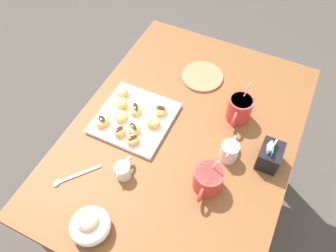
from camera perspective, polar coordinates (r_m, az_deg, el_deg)
The scene contains 27 objects.
ground_plane at distance 1.85m, azimuth 1.73°, elevation -14.49°, with size 8.00×8.00×0.00m, color #423D38.
dining_table at distance 1.30m, azimuth 2.39°, elevation -4.65°, with size 1.07×0.78×0.75m.
pastry_plate_square at distance 1.21m, azimuth -5.80°, elevation 1.35°, with size 0.26×0.26×0.02m, color white.
coffee_mug_red_left at distance 1.21m, azimuth 12.30°, elevation 2.99°, with size 0.13×0.09×0.15m.
coffee_mug_red_right at distance 1.04m, azimuth 6.98°, elevation -9.11°, with size 0.13×0.09×0.13m.
cream_pitcher_white at distance 1.11m, azimuth 10.64°, elevation -4.24°, with size 0.10×0.06×0.07m.
sugar_caddy at distance 1.13m, azimuth 17.28°, elevation -4.94°, with size 0.09×0.07×0.11m.
ice_cream_bowl at distance 1.01m, azimuth -13.45°, elevation -16.37°, with size 0.12×0.12×0.09m.
chocolate_sauce_pitcher at distance 1.08m, azimuth -7.85°, elevation -7.59°, with size 0.09×0.05×0.06m.
saucer_coral_left at distance 1.36m, azimuth 5.97°, elevation 8.56°, with size 0.17×0.17×0.01m, color #E5704C.
loose_spoon_near_saucer at distance 1.13m, azimuth -16.46°, elevation -8.54°, with size 0.13×0.11×0.01m.
beignet_0 at distance 1.20m, azimuth -1.30°, elevation 2.71°, with size 0.05×0.05×0.03m, color #E5B260.
chocolate_drizzle_0 at distance 1.19m, azimuth -1.31°, elevation 3.19°, with size 0.03×0.02×0.01m, color black.
beignet_1 at distance 1.19m, azimuth -11.30°, elevation 0.74°, with size 0.04×0.06×0.03m, color #E5B260.
chocolate_drizzle_1 at distance 1.18m, azimuth -11.44°, elevation 1.26°, with size 0.03×0.02×0.01m, color black.
beignet_2 at distance 1.27m, azimuth -7.90°, elevation 5.89°, with size 0.05×0.05×0.03m, color #E5B260.
beignet_3 at distance 1.20m, azimuth -8.21°, elevation 1.72°, with size 0.05×0.05×0.03m, color #E5B260.
beignet_4 at distance 1.16m, azimuth -5.99°, elevation -0.52°, with size 0.05×0.04×0.03m, color #E5B260.
chocolate_drizzle_4 at distance 1.14m, azimuth -6.07°, elevation -0.01°, with size 0.04×0.02×0.01m, color black.
beignet_5 at distance 1.21m, azimuth -5.68°, elevation 2.78°, with size 0.05×0.04×0.03m, color #E5B260.
chocolate_drizzle_5 at distance 1.19m, azimuth -5.75°, elevation 3.31°, with size 0.04×0.02×0.01m, color black.
beignet_6 at distance 1.15m, azimuth -8.43°, elevation -1.01°, with size 0.04×0.04×0.03m, color #E5B260.
chocolate_drizzle_6 at distance 1.14m, azimuth -8.54°, elevation -0.47°, with size 0.03×0.01×0.01m, color black.
beignet_7 at distance 1.16m, azimuth -2.58°, elevation 0.63°, with size 0.05×0.05×0.04m, color #E5B260.
beignet_8 at distance 1.23m, azimuth -8.06°, elevation 3.92°, with size 0.04×0.05×0.04m, color #E5B260.
beignet_9 at distance 1.13m, azimuth -6.09°, elevation -2.45°, with size 0.05×0.04×0.03m, color #E5B260.
chocolate_drizzle_9 at distance 1.12m, azimuth -6.16°, elevation -1.96°, with size 0.03×0.01×0.01m, color black.
Camera 1 is at (0.62, 0.24, 1.72)m, focal length 35.08 mm.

